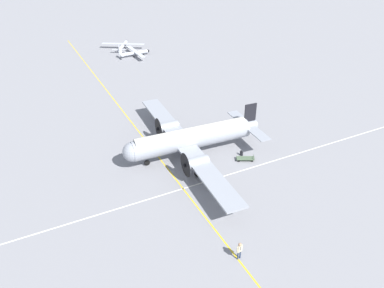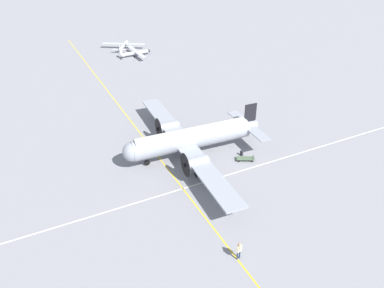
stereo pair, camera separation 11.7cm
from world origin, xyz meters
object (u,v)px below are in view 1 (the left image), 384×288
object	(u,v)px
baggage_cart	(245,158)
light_aircraft_taxiing	(135,53)
crew_foreground	(240,249)
light_aircraft_distant	(123,45)
suitcase_near_door	(241,153)
airliner_main	(189,139)

from	to	relation	value
baggage_cart	light_aircraft_taxiing	bearing A→B (deg)	-64.36
crew_foreground	light_aircraft_taxiing	size ratio (longest dim) A/B	0.20
crew_foreground	light_aircraft_distant	distance (m)	64.93
light_aircraft_distant	light_aircraft_taxiing	bearing A→B (deg)	-142.69
baggage_cart	light_aircraft_distant	distance (m)	51.36
suitcase_near_door	light_aircraft_distant	distance (m)	50.20
light_aircraft_distant	baggage_cart	bearing A→B (deg)	-149.35
crew_foreground	baggage_cart	distance (m)	15.80
suitcase_near_door	light_aircraft_taxiing	world-z (taller)	light_aircraft_taxiing
crew_foreground	light_aircraft_distant	xyz separation A→B (m)	(64.16, -9.94, -0.33)
light_aircraft_taxiing	airliner_main	bearing A→B (deg)	-101.46
crew_foreground	baggage_cart	size ratio (longest dim) A/B	0.79
baggage_cart	airliner_main	bearing A→B (deg)	-8.23
baggage_cart	light_aircraft_taxiing	distance (m)	44.95
crew_foreground	suitcase_near_door	distance (m)	16.85
suitcase_near_door	light_aircraft_taxiing	xyz separation A→B (m)	(43.77, -1.22, 0.47)
suitcase_near_door	baggage_cart	distance (m)	1.17
suitcase_near_door	airliner_main	bearing A→B (deg)	63.48
light_aircraft_taxiing	suitcase_near_door	bearing A→B (deg)	-93.19
crew_foreground	light_aircraft_distant	bearing A→B (deg)	-106.82
crew_foreground	airliner_main	bearing A→B (deg)	-109.68
crew_foreground	suitcase_near_door	world-z (taller)	crew_foreground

